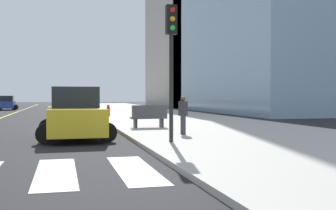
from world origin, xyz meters
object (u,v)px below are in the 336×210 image
at_px(car_yellow_second, 75,115).
at_px(fire_hydrant, 108,111).
at_px(car_blue_third, 7,103).
at_px(park_bench, 149,117).
at_px(traffic_light_near_corner, 171,46).
at_px(pedestrian_waiting_east, 183,113).

height_order(car_yellow_second, fire_hydrant, car_yellow_second).
relative_size(car_blue_third, park_bench, 2.14).
height_order(car_blue_third, park_bench, car_blue_third).
bearing_deg(park_bench, car_blue_third, 14.97).
distance_m(traffic_light_near_corner, pedestrian_waiting_east, 3.77).
height_order(car_yellow_second, pedestrian_waiting_east, car_yellow_second).
xyz_separation_m(car_yellow_second, park_bench, (3.71, 3.32, -0.29)).
relative_size(car_blue_third, fire_hydrant, 4.39).
relative_size(car_blue_third, pedestrian_waiting_east, 2.48).
distance_m(car_blue_third, pedestrian_waiting_east, 38.61).
bearing_deg(car_blue_third, fire_hydrant, -66.31).
xyz_separation_m(car_blue_third, park_bench, (10.66, -33.00, -0.12)).
bearing_deg(car_blue_third, park_bench, -73.98).
xyz_separation_m(car_yellow_second, traffic_light_near_corner, (3.15, -3.23, 2.48)).
bearing_deg(car_yellow_second, fire_hydrant, -101.85).
bearing_deg(traffic_light_near_corner, car_blue_third, -75.68).
height_order(car_blue_third, pedestrian_waiting_east, pedestrian_waiting_east).
bearing_deg(pedestrian_waiting_east, park_bench, 10.91).
distance_m(car_blue_third, fire_hydrant, 23.02).
distance_m(pedestrian_waiting_east, fire_hydrant, 16.22).
distance_m(car_blue_third, park_bench, 34.67).
relative_size(park_bench, pedestrian_waiting_east, 1.16).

